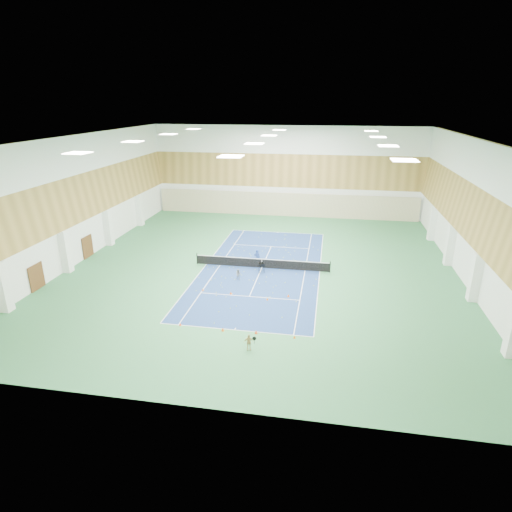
# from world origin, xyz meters

# --- Properties ---
(ground) EXTENTS (40.00, 40.00, 0.00)m
(ground) POSITION_xyz_m (0.00, 0.00, 0.00)
(ground) COLOR #2F6F41
(ground) RESTS_ON ground
(room_shell) EXTENTS (36.00, 40.00, 12.00)m
(room_shell) POSITION_xyz_m (0.00, 0.00, 6.00)
(room_shell) COLOR white
(room_shell) RESTS_ON ground
(wood_cladding) EXTENTS (36.00, 40.00, 8.00)m
(wood_cladding) POSITION_xyz_m (0.00, 0.00, 8.00)
(wood_cladding) COLOR #A57F3D
(wood_cladding) RESTS_ON room_shell
(ceiling_light_grid) EXTENTS (21.40, 25.40, 0.06)m
(ceiling_light_grid) POSITION_xyz_m (0.00, 0.00, 11.92)
(ceiling_light_grid) COLOR silver
(ceiling_light_grid) RESTS_ON room_shell
(court_surface) EXTENTS (10.97, 23.77, 0.01)m
(court_surface) POSITION_xyz_m (0.00, 0.00, 0.01)
(court_surface) COLOR navy
(court_surface) RESTS_ON ground
(tennis_balls_scatter) EXTENTS (10.57, 22.77, 0.07)m
(tennis_balls_scatter) POSITION_xyz_m (0.00, 0.00, 0.05)
(tennis_balls_scatter) COLOR #BDDD25
(tennis_balls_scatter) RESTS_ON ground
(tennis_net) EXTENTS (12.80, 0.10, 1.10)m
(tennis_net) POSITION_xyz_m (0.00, 0.00, 0.55)
(tennis_net) COLOR black
(tennis_net) RESTS_ON ground
(back_curtain) EXTENTS (35.40, 0.16, 3.20)m
(back_curtain) POSITION_xyz_m (0.00, 19.75, 1.60)
(back_curtain) COLOR #C6B793
(back_curtain) RESTS_ON ground
(door_left_a) EXTENTS (0.08, 1.80, 2.20)m
(door_left_a) POSITION_xyz_m (-17.92, -8.00, 1.10)
(door_left_a) COLOR #593319
(door_left_a) RESTS_ON ground
(door_left_b) EXTENTS (0.08, 1.80, 2.20)m
(door_left_b) POSITION_xyz_m (-17.92, 0.00, 1.10)
(door_left_b) COLOR #593319
(door_left_b) RESTS_ON ground
(coach) EXTENTS (0.63, 0.47, 1.57)m
(coach) POSITION_xyz_m (-0.59, 0.73, 0.79)
(coach) COLOR navy
(coach) RESTS_ON ground
(child_court) EXTENTS (0.49, 0.38, 1.00)m
(child_court) POSITION_xyz_m (-1.61, -3.13, 0.50)
(child_court) COLOR gray
(child_court) RESTS_ON ground
(child_apron) EXTENTS (0.70, 0.46, 1.10)m
(child_apron) POSITION_xyz_m (1.43, -14.14, 0.55)
(child_apron) COLOR tan
(child_apron) RESTS_ON ground
(ball_cart) EXTENTS (0.70, 0.70, 0.93)m
(ball_cart) POSITION_xyz_m (0.14, -1.09, 0.47)
(ball_cart) COLOR black
(ball_cart) RESTS_ON ground
(cone_svc_a) EXTENTS (0.19, 0.19, 0.21)m
(cone_svc_a) POSITION_xyz_m (-4.06, -5.96, 0.11)
(cone_svc_a) COLOR orange
(cone_svc_a) RESTS_ON ground
(cone_svc_b) EXTENTS (0.21, 0.21, 0.23)m
(cone_svc_b) POSITION_xyz_m (-1.58, -6.22, 0.12)
(cone_svc_b) COLOR #F14C0C
(cone_svc_b) RESTS_ON ground
(cone_svc_c) EXTENTS (0.19, 0.19, 0.21)m
(cone_svc_c) POSITION_xyz_m (1.55, -6.79, 0.11)
(cone_svc_c) COLOR orange
(cone_svc_c) RESTS_ON ground
(cone_svc_d) EXTENTS (0.21, 0.21, 0.23)m
(cone_svc_d) POSITION_xyz_m (3.14, -5.89, 0.12)
(cone_svc_d) COLOR #FA610D
(cone_svc_d) RESTS_ON ground
(cone_base_a) EXTENTS (0.19, 0.19, 0.21)m
(cone_base_a) POSITION_xyz_m (-3.96, -11.90, 0.10)
(cone_base_a) COLOR #FF450D
(cone_base_a) RESTS_ON ground
(cone_base_b) EXTENTS (0.22, 0.22, 0.24)m
(cone_base_b) POSITION_xyz_m (-0.79, -12.13, 0.12)
(cone_base_b) COLOR #FE5D0D
(cone_base_b) RESTS_ON ground
(cone_base_c) EXTENTS (0.22, 0.22, 0.24)m
(cone_base_c) POSITION_xyz_m (1.55, -12.08, 0.12)
(cone_base_c) COLOR #F7410D
(cone_base_c) RESTS_ON ground
(cone_base_d) EXTENTS (0.18, 0.18, 0.20)m
(cone_base_d) POSITION_xyz_m (4.21, -12.23, 0.10)
(cone_base_d) COLOR orange
(cone_base_d) RESTS_ON ground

